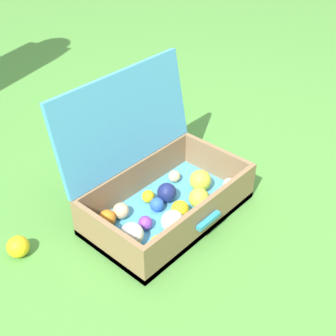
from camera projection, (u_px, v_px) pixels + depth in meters
ground_plane at (172, 221)px, 1.69m from camera, size 16.00×16.00×0.00m
open_suitcase at (158, 187)px, 1.67m from camera, size 0.59×0.44×0.49m
stray_ball_on_grass at (18, 247)px, 1.53m from camera, size 0.07×0.07×0.07m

